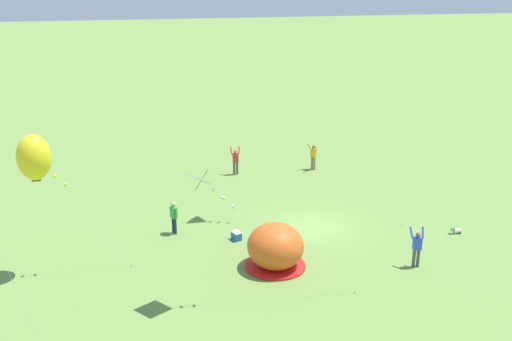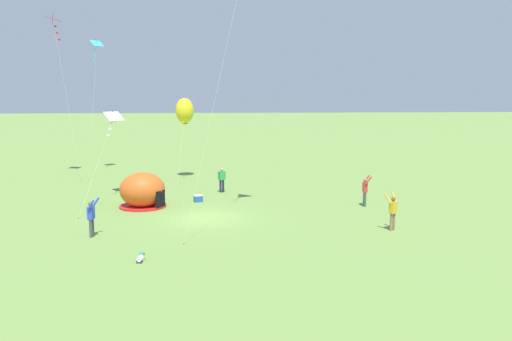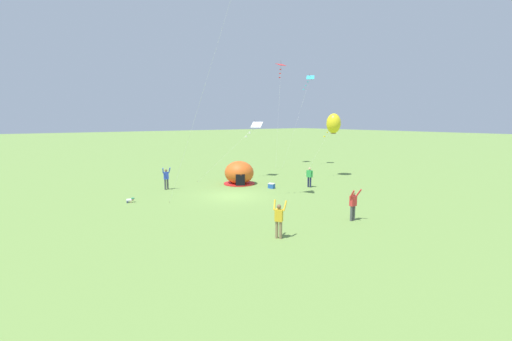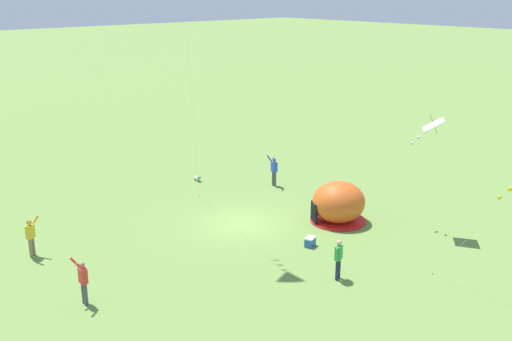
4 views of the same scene
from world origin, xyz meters
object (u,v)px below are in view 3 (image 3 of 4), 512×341
(cooler_box, at_px, (272,186))
(kite_cyan, at_px, (309,80))
(popup_tent, at_px, (239,173))
(kite_white, at_px, (255,126))
(kite_yellow, at_px, (334,124))
(person_with_toddler, at_px, (166,178))
(toddler_crawling, at_px, (130,200))
(person_strolling, at_px, (353,204))
(person_watching_sky, at_px, (310,176))
(person_flying_kite, at_px, (279,219))
(kite_red, at_px, (281,67))

(cooler_box, bearing_deg, kite_cyan, 124.45)
(popup_tent, distance_m, cooler_box, 3.55)
(kite_white, distance_m, kite_yellow, 7.97)
(popup_tent, relative_size, kite_yellow, 0.44)
(popup_tent, bearing_deg, person_with_toddler, -103.33)
(popup_tent, relative_size, kite_white, 0.40)
(toddler_crawling, bearing_deg, person_strolling, 37.34)
(person_strolling, relative_size, kite_cyan, 0.17)
(kite_white, bearing_deg, person_watching_sky, 5.57)
(kite_yellow, bearing_deg, toddler_crawling, -91.72)
(person_flying_kite, height_order, kite_cyan, kite_cyan)
(popup_tent, height_order, person_flying_kite, popup_tent)
(popup_tent, relative_size, person_strolling, 1.49)
(cooler_box, height_order, person_strolling, person_strolling)
(cooler_box, distance_m, kite_cyan, 18.70)
(person_strolling, xyz_separation_m, kite_white, (-15.68, 4.33, 4.14))
(kite_red, bearing_deg, person_strolling, -30.08)
(person_flying_kite, distance_m, kite_cyan, 29.21)
(kite_cyan, bearing_deg, popup_tent, -68.42)
(kite_red, bearing_deg, kite_white, -54.14)
(kite_cyan, bearing_deg, kite_white, -72.84)
(person_with_toddler, relative_size, kite_cyan, 0.17)
(kite_cyan, bearing_deg, toddler_crawling, -74.04)
(person_with_toddler, distance_m, kite_white, 10.61)
(kite_red, bearing_deg, cooler_box, -42.42)
(toddler_crawling, xyz_separation_m, kite_white, (-3.63, 13.52, 4.96))
(person_with_toddler, distance_m, kite_yellow, 17.40)
(person_strolling, xyz_separation_m, kite_cyan, (-18.93, 14.86, 9.62))
(kite_white, bearing_deg, person_flying_kite, -32.13)
(kite_yellow, bearing_deg, person_with_toddler, -101.85)
(cooler_box, relative_size, person_watching_sky, 0.36)
(kite_yellow, distance_m, kite_red, 12.32)
(kite_cyan, bearing_deg, person_watching_sky, -43.64)
(kite_white, bearing_deg, kite_yellow, 57.86)
(person_strolling, bearing_deg, kite_white, 164.57)
(popup_tent, distance_m, kite_white, 5.85)
(cooler_box, bearing_deg, person_watching_sky, 62.83)
(person_watching_sky, bearing_deg, kite_red, 150.02)
(cooler_box, bearing_deg, person_flying_kite, -36.81)
(cooler_box, distance_m, toddler_crawling, 11.40)
(toddler_crawling, xyz_separation_m, person_with_toddler, (-2.85, 3.79, 0.82))
(kite_red, bearing_deg, popup_tent, -54.84)
(popup_tent, height_order, person_watching_sky, popup_tent)
(person_with_toddler, xyz_separation_m, person_watching_sky, (6.29, 10.42, -0.03))
(person_with_toddler, bearing_deg, person_watching_sky, 58.89)
(person_strolling, distance_m, person_watching_sky, 9.96)
(kite_white, bearing_deg, popup_tent, -56.54)
(person_flying_kite, distance_m, person_watching_sky, 13.37)
(kite_cyan, xyz_separation_m, kite_white, (3.25, -10.53, -5.48))
(popup_tent, xyz_separation_m, cooler_box, (3.27, 1.15, -0.78))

